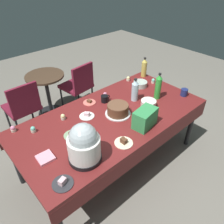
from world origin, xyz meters
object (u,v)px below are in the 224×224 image
object	(u,v)px
cupcake_cocoa	(33,129)
soda_bottle_ginger_ale	(144,68)
cupcake_vanilla	(13,129)
cupcake_rose	(128,79)
soda_bottle_lime_soda	(158,87)
dessert_plate_white	(87,115)
glass_salad_bowl	(140,84)
soda_bottle_water	(135,90)
frosted_layer_cake	(118,110)
round_cafe_table	(47,88)
slow_cooker	(84,144)
dessert_plate_coral	(89,102)
maroon_chair_left	(23,105)
cupcake_lemon	(63,117)
dessert_plate_sage	(72,135)
ceramic_snack_bowl	(148,103)
cupcake_mint	(153,81)
maroon_chair_right	(79,84)
coffee_mug_black	(105,99)
potluck_table	(112,120)
soda_carton	(145,118)
coffee_mug_navy	(184,92)
cupcake_berry	(105,95)
dessert_plate_charcoal	(63,183)
dessert_plate_cream	(124,142)

from	to	relation	value
cupcake_cocoa	soda_bottle_ginger_ale	xyz separation A→B (m)	(1.80, 0.10, 0.10)
cupcake_vanilla	cupcake_rose	bearing A→B (deg)	0.13
soda_bottle_lime_soda	dessert_plate_white	bearing A→B (deg)	162.83
glass_salad_bowl	soda_bottle_water	bearing A→B (deg)	-149.20
frosted_layer_cake	round_cafe_table	size ratio (longest dim) A/B	0.40
cupcake_vanilla	soda_bottle_lime_soda	size ratio (longest dim) A/B	0.20
soda_bottle_ginger_ale	round_cafe_table	size ratio (longest dim) A/B	0.41
slow_cooker	dessert_plate_coral	size ratio (longest dim) A/B	2.44
maroon_chair_left	frosted_layer_cake	bearing A→B (deg)	-64.89
dessert_plate_coral	cupcake_lemon	distance (m)	0.42
dessert_plate_sage	cupcake_vanilla	world-z (taller)	cupcake_vanilla
ceramic_snack_bowl	cupcake_lemon	world-z (taller)	ceramic_snack_bowl
frosted_layer_cake	cupcake_mint	bearing A→B (deg)	13.62
cupcake_rose	maroon_chair_right	xyz separation A→B (m)	(-0.33, 0.81, -0.29)
cupcake_cocoa	coffee_mug_black	xyz separation A→B (m)	(0.91, -0.05, 0.01)
potluck_table	soda_carton	world-z (taller)	soda_carton
ceramic_snack_bowl	coffee_mug_navy	xyz separation A→B (m)	(0.54, -0.14, 0.01)
potluck_table	cupcake_vanilla	world-z (taller)	cupcake_vanilla
soda_bottle_lime_soda	cupcake_berry	bearing A→B (deg)	136.06
frosted_layer_cake	glass_salad_bowl	xyz separation A→B (m)	(0.68, 0.27, -0.03)
cupcake_berry	coffee_mug_navy	distance (m)	1.02
cupcake_vanilla	cupcake_lemon	xyz separation A→B (m)	(0.49, -0.17, 0.00)
dessert_plate_coral	coffee_mug_navy	distance (m)	1.22
cupcake_cocoa	coffee_mug_black	distance (m)	0.92
coffee_mug_navy	coffee_mug_black	distance (m)	1.03
potluck_table	soda_bottle_lime_soda	distance (m)	0.72
slow_cooker	dessert_plate_white	distance (m)	0.65
potluck_table	cupcake_berry	size ratio (longest dim) A/B	32.59
glass_salad_bowl	dessert_plate_charcoal	distance (m)	1.77
dessert_plate_cream	soda_bottle_lime_soda	xyz separation A→B (m)	(0.89, 0.31, 0.15)
dessert_plate_sage	dessert_plate_charcoal	world-z (taller)	dessert_plate_charcoal
soda_bottle_ginger_ale	soda_carton	distance (m)	1.18
dessert_plate_sage	dessert_plate_coral	distance (m)	0.62
cupcake_rose	frosted_layer_cake	bearing A→B (deg)	-143.33
dessert_plate_charcoal	coffee_mug_black	world-z (taller)	coffee_mug_black
potluck_table	glass_salad_bowl	world-z (taller)	glass_salad_bowl
dessert_plate_sage	soda_bottle_ginger_ale	size ratio (longest dim) A/B	0.59
soda_bottle_lime_soda	maroon_chair_left	bearing A→B (deg)	131.33
cupcake_cocoa	cupcake_lemon	xyz separation A→B (m)	(0.34, -0.02, 0.00)
soda_bottle_lime_soda	soda_carton	world-z (taller)	soda_bottle_lime_soda
slow_cooker	cupcake_vanilla	xyz separation A→B (m)	(-0.33, 0.80, -0.15)
soda_bottle_lime_soda	soda_bottle_water	bearing A→B (deg)	146.99
dessert_plate_cream	dessert_plate_sage	size ratio (longest dim) A/B	1.04
dessert_plate_sage	cupcake_mint	size ratio (longest dim) A/B	2.55
cupcake_berry	soda_bottle_water	xyz separation A→B (m)	(0.23, -0.30, 0.10)
cupcake_vanilla	soda_bottle_ginger_ale	bearing A→B (deg)	-1.37
dessert_plate_cream	maroon_chair_right	world-z (taller)	maroon_chair_right
dessert_plate_cream	soda_bottle_water	distance (m)	0.80
dessert_plate_cream	cupcake_mint	world-z (taller)	cupcake_mint
soda_bottle_ginger_ale	potluck_table	bearing A→B (deg)	-157.20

